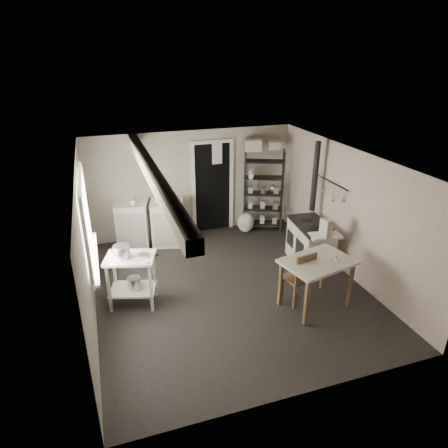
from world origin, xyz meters
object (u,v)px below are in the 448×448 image
object	(u,v)px
flour_sack	(246,222)
stockpot	(122,254)
stove	(310,243)
chair	(297,275)
base_cabinets	(151,224)
shelf_rack	(263,190)
work_table	(315,285)
prep_table	(132,282)

from	to	relation	value
flour_sack	stockpot	bearing A→B (deg)	-144.47
stockpot	stove	world-z (taller)	stockpot
stove	flour_sack	bearing A→B (deg)	115.79
stockpot	chair	xyz separation A→B (m)	(2.67, -0.77, -0.45)
stockpot	base_cabinets	size ratio (longest dim) A/B	0.19
shelf_rack	work_table	distance (m)	3.16
prep_table	work_table	world-z (taller)	prep_table
base_cabinets	chair	size ratio (longest dim) A/B	1.54
stove	prep_table	bearing A→B (deg)	-169.10
stockpot	chair	distance (m)	2.81
flour_sack	prep_table	bearing A→B (deg)	-143.35
stockpot	work_table	bearing A→B (deg)	-18.62
stove	work_table	xyz separation A→B (m)	(-0.62, -1.27, -0.06)
stove	stockpot	bearing A→B (deg)	-169.31
prep_table	shelf_rack	distance (m)	3.86
stove	flour_sack	world-z (taller)	stove
work_table	flour_sack	size ratio (longest dim) A/B	2.39
prep_table	chair	size ratio (longest dim) A/B	0.92
prep_table	stove	world-z (taller)	stove
base_cabinets	shelf_rack	xyz separation A→B (m)	(2.56, -0.01, 0.49)
prep_table	chair	world-z (taller)	chair
stove	flour_sack	xyz separation A→B (m)	(-0.64, 1.75, -0.20)
shelf_rack	stove	distance (m)	1.89
base_cabinets	stove	xyz separation A→B (m)	(2.77, -1.83, -0.02)
chair	work_table	bearing A→B (deg)	-53.46
work_table	shelf_rack	bearing A→B (deg)	82.49
flour_sack	chair	bearing A→B (deg)	-94.05
base_cabinets	work_table	world-z (taller)	base_cabinets
prep_table	chair	xyz separation A→B (m)	(2.56, -0.76, 0.08)
stockpot	stove	bearing A→B (deg)	4.84
shelf_rack	chair	bearing A→B (deg)	-79.84
prep_table	stove	distance (m)	3.41
stockpot	chair	world-z (taller)	stockpot
stockpot	stove	size ratio (longest dim) A/B	0.26
base_cabinets	shelf_rack	world-z (taller)	shelf_rack
prep_table	flour_sack	bearing A→B (deg)	36.65
prep_table	flour_sack	size ratio (longest dim) A/B	1.91
base_cabinets	stove	world-z (taller)	base_cabinets
prep_table	shelf_rack	bearing A→B (deg)	33.55
stockpot	flour_sack	xyz separation A→B (m)	(2.87, 2.05, -0.70)
work_table	prep_table	bearing A→B (deg)	160.73
prep_table	flour_sack	world-z (taller)	prep_table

